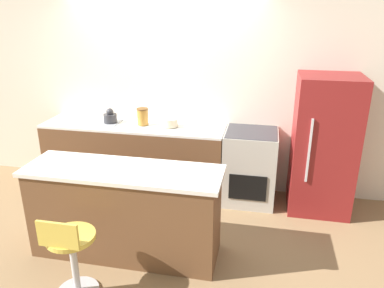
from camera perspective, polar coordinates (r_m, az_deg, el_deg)
name	(u,v)px	position (r m, az deg, el deg)	size (l,w,h in m)	color
ground_plane	(155,202)	(4.85, -5.68, -8.85)	(14.00, 14.00, 0.00)	#8E704C
wall_back	(166,91)	(4.98, -3.97, 8.07)	(8.00, 0.06, 2.60)	silver
back_counter	(135,157)	(5.03, -8.66, -2.03)	(2.37, 0.61, 0.93)	brown
kitchen_island	(125,211)	(3.79, -10.12, -10.06)	(1.90, 0.60, 0.92)	brown
oven_range	(250,167)	(4.75, 8.79, -3.42)	(0.64, 0.62, 0.93)	#B7B2A8
refrigerator	(323,145)	(4.65, 19.39, -0.17)	(0.70, 0.67, 1.64)	maroon
stool_chair	(72,255)	(3.40, -17.88, -15.75)	(0.41, 0.41, 0.82)	#B7B7BC
kettle	(110,117)	(4.97, -12.36, 4.04)	(0.17, 0.17, 0.19)	#333338
mixing_bowl	(169,122)	(4.72, -3.46, 3.31)	(0.21, 0.21, 0.10)	beige
canister_jar	(143,116)	(4.80, -7.52, 4.18)	(0.15, 0.15, 0.21)	#B77F33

